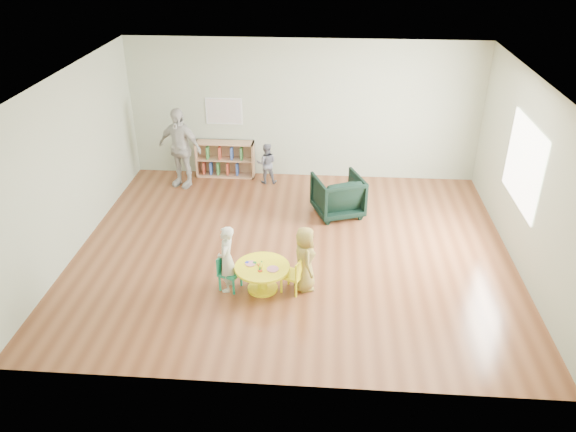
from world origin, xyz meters
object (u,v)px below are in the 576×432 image
object	(u,v)px
child_right	(305,259)
activity_table	(262,273)
armchair	(338,195)
child_left	(227,259)
kid_chair_left	(228,271)
toddler	(266,163)
kid_chair_right	(295,274)
bookshelf	(225,159)
adult_caretaker	(180,148)

from	to	relation	value
child_right	activity_table	bearing A→B (deg)	83.12
armchair	child_left	distance (m)	2.93
kid_chair_left	toddler	size ratio (longest dim) A/B	0.64
kid_chair_right	child_right	xyz separation A→B (m)	(0.13, 0.10, 0.21)
activity_table	kid_chair_left	distance (m)	0.51
bookshelf	adult_caretaker	bearing A→B (deg)	-145.54
kid_chair_left	child_right	distance (m)	1.13
activity_table	kid_chair_right	bearing A→B (deg)	-1.48
activity_table	child_left	distance (m)	0.56
child_right	toddler	bearing A→B (deg)	-0.14
kid_chair_right	armchair	distance (m)	2.52
kid_chair_right	toddler	world-z (taller)	toddler
child_left	child_right	bearing A→B (deg)	100.09
child_right	kid_chair_right	bearing A→B (deg)	111.10
armchair	child_left	bearing A→B (deg)	36.34
kid_chair_right	bookshelf	xyz separation A→B (m)	(-1.71, 4.00, 0.07)
armchair	child_left	size ratio (longest dim) A/B	0.81
kid_chair_right	adult_caretaker	world-z (taller)	adult_caretaker
child_left	toddler	xyz separation A→B (m)	(0.17, 3.71, -0.09)
bookshelf	child_right	distance (m)	4.32
bookshelf	toddler	bearing A→B (deg)	-18.08
armchair	bookshelf	bearing A→B (deg)	-54.21
toddler	adult_caretaker	xyz separation A→B (m)	(-1.68, -0.24, 0.38)
toddler	child_right	bearing A→B (deg)	100.88
kid_chair_left	toddler	xyz separation A→B (m)	(0.17, 3.68, 0.13)
activity_table	adult_caretaker	distance (m)	4.03
bookshelf	adult_caretaker	size ratio (longest dim) A/B	0.75
child_left	kid_chair_right	bearing A→B (deg)	95.21
activity_table	kid_chair_left	world-z (taller)	kid_chair_left
toddler	kid_chair_left	bearing A→B (deg)	83.62
kid_chair_left	child_right	world-z (taller)	child_right
child_right	armchair	bearing A→B (deg)	-26.58
kid_chair_left	adult_caretaker	bearing A→B (deg)	-136.55
child_right	adult_caretaker	size ratio (longest dim) A/B	0.62
kid_chair_right	toddler	size ratio (longest dim) A/B	0.65
kid_chair_right	child_right	distance (m)	0.26
kid_chair_left	armchair	bearing A→B (deg)	166.21
activity_table	child_left	size ratio (longest dim) A/B	0.78
bookshelf	child_left	world-z (taller)	child_left
child_left	toddler	size ratio (longest dim) A/B	1.22
bookshelf	toddler	size ratio (longest dim) A/B	1.43
armchair	child_left	world-z (taller)	child_left
kid_chair_left	child_left	xyz separation A→B (m)	(0.00, -0.03, 0.23)
bookshelf	adult_caretaker	distance (m)	1.04
kid_chair_right	child_left	distance (m)	1.00
activity_table	bookshelf	size ratio (longest dim) A/B	0.66
child_left	adult_caretaker	size ratio (longest dim) A/B	0.64
activity_table	armchair	size ratio (longest dim) A/B	0.96
kid_chair_left	bookshelf	distance (m)	4.04
armchair	adult_caretaker	xyz separation A→B (m)	(-3.12, 1.02, 0.42)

